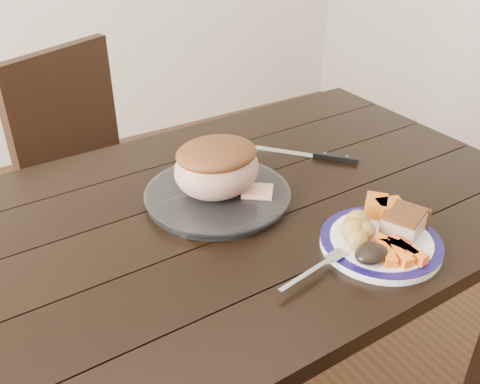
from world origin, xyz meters
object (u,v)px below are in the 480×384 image
serving_platter (218,197)px  fork (318,268)px  chair_far (95,173)px  carving_knife (321,156)px  dinner_plate (381,243)px  roast_joint (217,169)px  pork_slice (404,223)px  dining_table (206,250)px

serving_platter → fork: fork is taller
chair_far → carving_knife: size_ratio=3.61×
dinner_plate → carving_knife: 0.40m
dinner_plate → carving_knife: dinner_plate is taller
serving_platter → fork: (0.03, -0.34, 0.01)m
carving_knife → chair_far: bearing=174.4°
chair_far → roast_joint: chair_far is taller
serving_platter → pork_slice: 0.42m
pork_slice → dinner_plate: bearing=175.2°
dining_table → roast_joint: size_ratio=8.15×
dining_table → carving_knife: 0.42m
pork_slice → carving_knife: 0.39m
serving_platter → fork: bearing=-84.8°
dinner_plate → carving_knife: (0.14, 0.37, -0.00)m
dining_table → serving_platter: serving_platter is taller
dining_table → pork_slice: size_ratio=18.18×
chair_far → carving_knife: bearing=100.3°
chair_far → pork_slice: chair_far is taller
dinner_plate → pork_slice: 0.06m
dining_table → roast_joint: (0.06, 0.05, 0.17)m
fork → roast_joint: 0.34m
fork → carving_knife: 0.49m
chair_far → dinner_plate: 1.08m
chair_far → serving_platter: bearing=74.3°
serving_platter → carving_knife: bearing=6.6°
serving_platter → roast_joint: size_ratio=1.66×
dinner_plate → fork: fork is taller
dining_table → fork: 0.32m
dinner_plate → serving_platter: 0.39m
chair_far → serving_platter: size_ratio=2.81×
carving_knife → serving_platter: bearing=-123.6°
chair_far → serving_platter: chair_far is taller
dining_table → dinner_plate: (0.26, -0.28, 0.10)m
serving_platter → carving_knife: 0.34m
dining_table → roast_joint: bearing=38.9°
roast_joint → dining_table: bearing=-141.1°
dining_table → pork_slice: bearing=-42.5°
serving_platter → carving_knife: size_ratio=1.28×
dining_table → dinner_plate: size_ratio=6.57×
dinner_plate → roast_joint: bearing=120.9°
dining_table → pork_slice: 0.45m
roast_joint → carving_knife: roast_joint is taller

